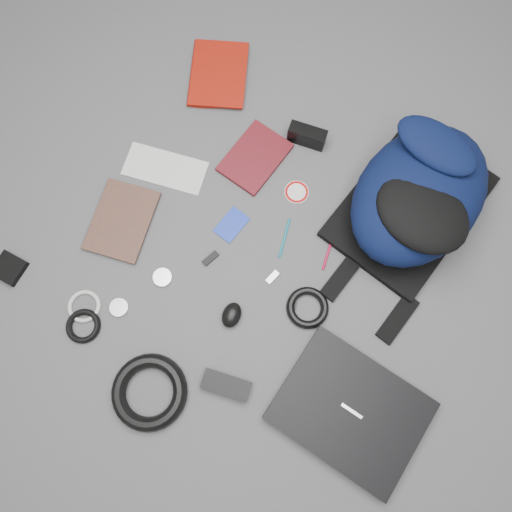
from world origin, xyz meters
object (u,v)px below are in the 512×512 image
at_px(comic_book, 95,213).
at_px(pouch, 9,268).
at_px(dvd_case, 255,158).
at_px(mouse, 232,315).
at_px(backpack, 419,195).
at_px(compact_camera, 307,136).
at_px(textbook_red, 191,73).
at_px(laptop, 350,411).
at_px(power_brick, 226,385).

height_order(comic_book, pouch, pouch).
height_order(dvd_case, mouse, mouse).
bearing_deg(pouch, mouse, 14.05).
bearing_deg(backpack, compact_camera, -178.09).
bearing_deg(backpack, textbook_red, -176.03).
bearing_deg(dvd_case, mouse, -61.14).
bearing_deg(compact_camera, comic_book, -139.93).
height_order(compact_camera, pouch, compact_camera).
xyz_separation_m(dvd_case, mouse, (0.15, -0.46, 0.01)).
xyz_separation_m(textbook_red, dvd_case, (0.31, -0.17, -0.00)).
distance_m(laptop, compact_camera, 0.79).
bearing_deg(textbook_red, comic_book, -114.93).
distance_m(backpack, dvd_case, 0.49).
height_order(compact_camera, mouse, compact_camera).
relative_size(backpack, textbook_red, 2.16).
relative_size(dvd_case, pouch, 2.58).
relative_size(laptop, pouch, 4.67).
bearing_deg(dvd_case, power_brick, -60.09).
height_order(laptop, comic_book, laptop).
bearing_deg(comic_book, laptop, -21.10).
relative_size(backpack, laptop, 1.39).
bearing_deg(power_brick, dvd_case, 100.93).
distance_m(dvd_case, compact_camera, 0.17).
bearing_deg(mouse, backpack, 51.98).
distance_m(backpack, comic_book, 0.92).
bearing_deg(compact_camera, laptop, -63.93).
relative_size(backpack, power_brick, 4.00).
bearing_deg(textbook_red, compact_camera, -28.17).
xyz_separation_m(dvd_case, power_brick, (0.22, -0.63, 0.01)).
bearing_deg(dvd_case, laptop, -34.56).
height_order(power_brick, pouch, power_brick).
bearing_deg(backpack, pouch, -132.48).
bearing_deg(laptop, pouch, -168.57).
distance_m(textbook_red, compact_camera, 0.43).
bearing_deg(dvd_case, comic_book, -122.69).
bearing_deg(mouse, pouch, -171.76).
xyz_separation_m(laptop, dvd_case, (-0.54, 0.54, -0.01)).
distance_m(textbook_red, power_brick, 0.96).
bearing_deg(compact_camera, textbook_red, 166.60).
bearing_deg(comic_book, power_brick, -34.78).
relative_size(backpack, pouch, 6.48).
height_order(laptop, power_brick, laptop).
relative_size(comic_book, compact_camera, 2.00).
relative_size(textbook_red, pouch, 3.00).
bearing_deg(backpack, laptop, -70.98).
xyz_separation_m(laptop, mouse, (-0.39, 0.09, 0.00)).
relative_size(comic_book, pouch, 2.88).
bearing_deg(textbook_red, backpack, -29.94).
relative_size(laptop, dvd_case, 1.81).
bearing_deg(mouse, power_brick, -73.58).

